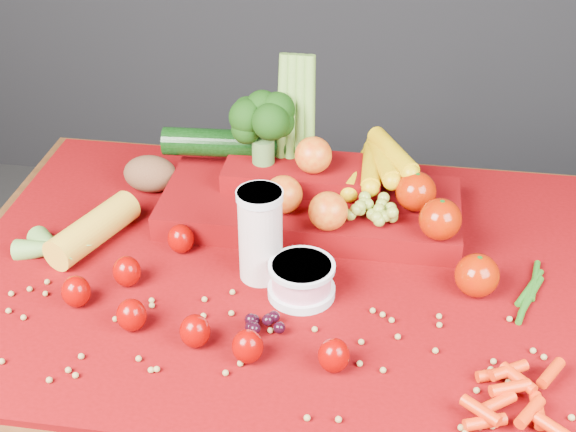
# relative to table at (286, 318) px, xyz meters

# --- Properties ---
(table) EXTENTS (1.10, 0.80, 0.75)m
(table) POSITION_rel_table_xyz_m (0.00, 0.00, 0.00)
(table) COLOR #311B0B
(table) RESTS_ON ground
(red_cloth) EXTENTS (1.05, 0.75, 0.01)m
(red_cloth) POSITION_rel_table_xyz_m (0.00, 0.00, 0.10)
(red_cloth) COLOR #650307
(red_cloth) RESTS_ON table
(milk_glass) EXTENTS (0.07, 0.07, 0.16)m
(milk_glass) POSITION_rel_table_xyz_m (-0.04, -0.02, 0.19)
(milk_glass) COLOR beige
(milk_glass) RESTS_ON red_cloth
(yogurt_bowl) EXTENTS (0.11, 0.11, 0.06)m
(yogurt_bowl) POSITION_rel_table_xyz_m (0.03, -0.06, 0.14)
(yogurt_bowl) COLOR silver
(yogurt_bowl) RESTS_ON red_cloth
(strawberry_scatter) EXTENTS (0.44, 0.28, 0.05)m
(strawberry_scatter) POSITION_rel_table_xyz_m (-0.13, -0.15, 0.13)
(strawberry_scatter) COLOR #850300
(strawberry_scatter) RESTS_ON red_cloth
(dark_grape_cluster) EXTENTS (0.06, 0.05, 0.03)m
(dark_grape_cluster) POSITION_rel_table_xyz_m (-0.01, -0.16, 0.12)
(dark_grape_cluster) COLOR black
(dark_grape_cluster) RESTS_ON red_cloth
(soybean_scatter) EXTENTS (0.84, 0.24, 0.01)m
(soybean_scatter) POSITION_rel_table_xyz_m (0.00, -0.20, 0.11)
(soybean_scatter) COLOR olive
(soybean_scatter) RESTS_ON red_cloth
(corn_ear) EXTENTS (0.23, 0.26, 0.06)m
(corn_ear) POSITION_rel_table_xyz_m (-0.37, -0.01, 0.13)
(corn_ear) COLOR gold
(corn_ear) RESTS_ON red_cloth
(potato) EXTENTS (0.10, 0.07, 0.07)m
(potato) POSITION_rel_table_xyz_m (-0.29, 0.20, 0.14)
(potato) COLOR brown
(potato) RESTS_ON red_cloth
(baby_carrot_pile) EXTENTS (0.18, 0.17, 0.03)m
(baby_carrot_pile) POSITION_rel_table_xyz_m (0.34, -0.25, 0.12)
(baby_carrot_pile) COLOR red
(baby_carrot_pile) RESTS_ON red_cloth
(green_bean_pile) EXTENTS (0.14, 0.12, 0.01)m
(green_bean_pile) POSITION_rel_table_xyz_m (0.39, -0.01, 0.11)
(green_bean_pile) COLOR #1E5914
(green_bean_pile) RESTS_ON red_cloth
(produce_mound) EXTENTS (0.60, 0.35, 0.27)m
(produce_mound) POSITION_rel_table_xyz_m (0.03, 0.16, 0.16)
(produce_mound) COLOR #650307
(produce_mound) RESTS_ON red_cloth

